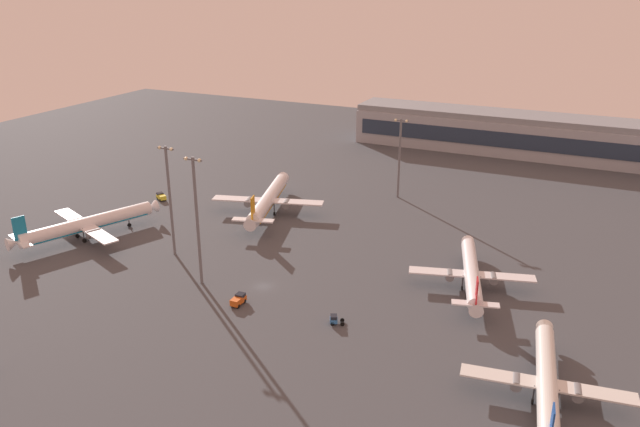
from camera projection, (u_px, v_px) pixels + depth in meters
The scene contains 12 objects.
ground_plane at pixel (263, 286), 148.25m from camera, with size 416.00×416.00×0.00m, color #424449.
terminal_building at pixel (540, 136), 253.01m from camera, with size 151.06×22.40×16.40m.
airplane_terminal_side at pixel (547, 382), 107.31m from camera, with size 29.17×37.35×9.59m.
airplane_near_gate at pixel (86, 224), 173.88m from camera, with size 32.28×40.92×10.98m.
airplane_far_stand at pixel (471, 273), 146.64m from camera, with size 28.94×36.87×9.61m.
airplane_mid_apron at pixel (268, 200), 192.70m from camera, with size 34.24×43.59×11.40m.
baggage_tractor at pixel (161, 196), 204.87m from camera, with size 4.56×3.78×2.25m.
cargo_loader at pixel (238, 300), 139.71m from camera, with size 2.06×4.17×2.25m.
pushback_tug at pixel (334, 319), 131.88m from camera, with size 3.54×2.90×2.05m.
apron_light_central at pixel (170, 195), 159.49m from camera, with size 4.80×0.90×29.36m.
apron_light_east at pixel (400, 153), 202.51m from camera, with size 4.80×0.90×26.34m.
apron_light_west at pixel (197, 215), 143.55m from camera, with size 4.80×0.90×31.27m.
Camera 1 is at (68.31, -114.21, 68.90)m, focal length 35.17 mm.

